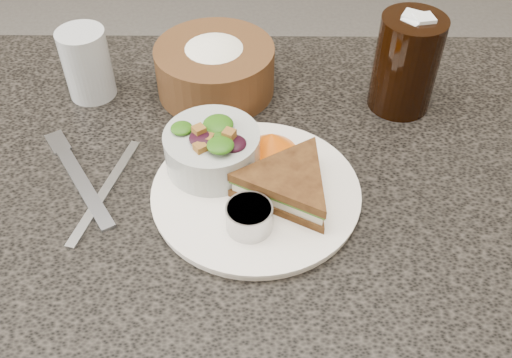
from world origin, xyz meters
The scene contains 11 objects.
dining_table centered at (0.00, 0.00, 0.38)m, with size 1.00×0.70×0.75m, color black.
dinner_plate centered at (0.03, -0.02, 0.76)m, with size 0.25×0.25×0.01m, color white.
sandwich centered at (0.07, -0.03, 0.78)m, with size 0.15×0.15×0.04m, color brown, non-canonical shape.
salad_bowl centered at (-0.03, 0.02, 0.80)m, with size 0.12×0.12×0.07m, color #ABB1AD, non-canonical shape.
dressing_ramekin centered at (0.02, -0.08, 0.78)m, with size 0.05×0.05×0.03m, color #A6A6A6.
orange_wedge centered at (0.05, 0.05, 0.78)m, with size 0.07×0.07×0.03m, color #FB640B.
fork centered at (-0.19, 0.00, 0.75)m, with size 0.02×0.18×0.00m, color #9DA2AE.
knife centered at (-0.16, -0.02, 0.75)m, with size 0.01×0.19×0.00m, color #B3B5B8.
bread_basket centered at (-0.03, 0.20, 0.80)m, with size 0.17×0.17×0.10m, color #4D351B, non-canonical shape.
cola_glass centered at (0.24, 0.16, 0.83)m, with size 0.09×0.09×0.15m, color black, non-canonical shape.
water_glass centered at (-0.22, 0.19, 0.80)m, with size 0.07×0.07×0.10m, color #B2B8BE.
Camera 1 is at (0.03, -0.51, 1.27)m, focal length 40.00 mm.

